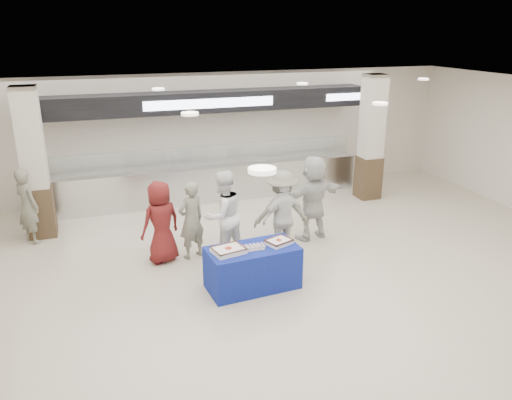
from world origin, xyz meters
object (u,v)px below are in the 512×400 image
object	(u,v)px
soldier_a	(191,220)
civilian_white	(313,198)
chef_tall	(223,215)
soldier_bg	(28,206)
chef_short	(284,218)
soldier_b	(281,212)
civilian_maroon	(161,222)
sheet_cake_left	(228,250)
cupcake_tray	(253,247)
display_table	(253,268)
sheet_cake_right	(279,241)

from	to	relation	value
soldier_a	civilian_white	xyz separation A→B (m)	(2.62, 0.12, 0.13)
chef_tall	soldier_bg	size ratio (longest dim) A/B	1.10
chef_short	soldier_bg	bearing A→B (deg)	-32.52
soldier_b	civilian_maroon	bearing A→B (deg)	2.80
soldier_a	soldier_b	distance (m)	1.77
sheet_cake_left	soldier_bg	size ratio (longest dim) A/B	0.36
chef_short	soldier_a	bearing A→B (deg)	-22.46
cupcake_tray	display_table	bearing A→B (deg)	94.79
civilian_maroon	display_table	bearing A→B (deg)	109.08
sheet_cake_left	soldier_a	bearing A→B (deg)	100.67
display_table	cupcake_tray	xyz separation A→B (m)	(0.00, -0.03, 0.40)
sheet_cake_left	chef_short	size ratio (longest dim) A/B	0.37
sheet_cake_right	cupcake_tray	bearing A→B (deg)	-174.77
civilian_maroon	soldier_b	xyz separation A→B (m)	(2.32, -0.34, 0.04)
soldier_bg	chef_tall	bearing A→B (deg)	-157.35
civilian_white	soldier_bg	bearing A→B (deg)	-29.18
sheet_cake_left	chef_tall	distance (m)	1.39
soldier_a	display_table	bearing A→B (deg)	92.64
cupcake_tray	civilian_maroon	bearing A→B (deg)	129.99
display_table	civilian_white	distance (m)	2.56
sheet_cake_right	soldier_b	xyz separation A→B (m)	(0.51, 1.19, 0.05)
sheet_cake_left	civilian_white	distance (m)	2.88
sheet_cake_right	soldier_bg	xyz separation A→B (m)	(-4.27, 3.32, 0.01)
cupcake_tray	chef_tall	bearing A→B (deg)	96.96
sheet_cake_right	soldier_b	world-z (taller)	soldier_b
soldier_b	soldier_bg	size ratio (longest dim) A/B	1.06
cupcake_tray	soldier_bg	bearing A→B (deg)	138.44
civilian_maroon	soldier_b	bearing A→B (deg)	150.33
chef_tall	sheet_cake_right	bearing A→B (deg)	94.54
sheet_cake_right	civilian_white	distance (m)	2.15
sheet_cake_left	cupcake_tray	size ratio (longest dim) A/B	1.66
chef_tall	soldier_b	xyz separation A→B (m)	(1.16, -0.11, -0.04)
sheet_cake_left	cupcake_tray	world-z (taller)	sheet_cake_left
sheet_cake_right	chef_short	world-z (taller)	chef_short
civilian_white	soldier_b	bearing A→B (deg)	14.06
display_table	soldier_a	size ratio (longest dim) A/B	1.00
sheet_cake_left	soldier_bg	distance (m)	4.76
cupcake_tray	soldier_a	distance (m)	1.72
soldier_b	soldier_bg	world-z (taller)	soldier_b
chef_tall	soldier_bg	xyz separation A→B (m)	(-3.63, 2.02, -0.08)
display_table	sheet_cake_right	xyz separation A→B (m)	(0.49, 0.02, 0.42)
chef_short	soldier_b	bearing A→B (deg)	-99.57
sheet_cake_right	chef_short	size ratio (longest dim) A/B	0.33
sheet_cake_left	sheet_cake_right	xyz separation A→B (m)	(0.92, 0.07, -0.01)
chef_short	civilian_white	distance (m)	1.08
sheet_cake_right	chef_tall	bearing A→B (deg)	116.58
display_table	soldier_b	bearing A→B (deg)	45.56
soldier_a	soldier_bg	distance (m)	3.54
soldier_a	civilian_white	distance (m)	2.63
civilian_white	sheet_cake_left	bearing A→B (deg)	23.61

